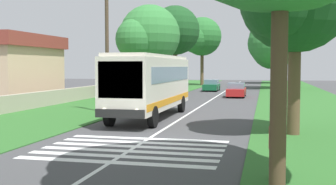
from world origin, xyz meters
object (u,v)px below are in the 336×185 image
object	(u,v)px
roadside_tree_right_2	(274,42)
roadside_tree_right_3	(293,1)
trailing_car_0	(236,90)
roadside_tree_left_2	(201,38)
roadside_tree_left_1	(175,32)
utility_pole	(107,44)
coach_bus	(151,82)
trailing_car_1	(211,86)
roadside_tree_left_0	(148,37)
roadside_tree_right_0	(271,49)
pedestrian	(275,148)

from	to	relation	value
roadside_tree_right_2	roadside_tree_right_3	distance (m)	39.87
trailing_car_0	roadside_tree_right_3	bearing A→B (deg)	-170.35
roadside_tree_left_2	roadside_tree_right_2	bearing A→B (deg)	-125.04
roadside_tree_left_1	roadside_tree_left_2	distance (m)	19.69
trailing_car_0	utility_pole	distance (m)	18.52
roadside_tree_right_2	utility_pole	bearing A→B (deg)	161.40
trailing_car_0	roadside_tree_right_2	world-z (taller)	roadside_tree_right_2
roadside_tree_right_2	coach_bus	bearing A→B (deg)	167.56
trailing_car_1	roadside_tree_left_1	distance (m)	8.71
roadside_tree_right_2	trailing_car_1	bearing A→B (deg)	132.88
roadside_tree_left_0	roadside_tree_right_0	xyz separation A→B (m)	(38.93, -12.09, 0.23)
roadside_tree_right_0	roadside_tree_right_2	size ratio (longest dim) A/B	0.98
roadside_tree_left_1	roadside_tree_left_2	world-z (taller)	roadside_tree_left_2
coach_bus	pedestrian	bearing A→B (deg)	-151.59
coach_bus	roadside_tree_left_0	size ratio (longest dim) A/B	1.25
roadside_tree_left_0	roadside_tree_left_2	xyz separation A→B (m)	(28.06, -0.90, 1.78)
coach_bus	roadside_tree_left_0	world-z (taller)	roadside_tree_left_0
trailing_car_0	utility_pole	xyz separation A→B (m)	(-16.57, 7.31, 3.85)
roadside_tree_left_2	roadside_tree_left_1	bearing A→B (deg)	179.69
roadside_tree_left_1	roadside_tree_right_2	xyz separation A→B (m)	(11.75, -11.41, -0.59)
roadside_tree_left_1	pedestrian	size ratio (longest dim) A/B	5.92
roadside_tree_right_0	roadside_tree_right_2	distance (m)	18.79
roadside_tree_right_3	utility_pole	world-z (taller)	utility_pole
roadside_tree_left_2	roadside_tree_right_2	world-z (taller)	roadside_tree_left_2
roadside_tree_left_0	roadside_tree_right_0	bearing A→B (deg)	-17.25
coach_bus	roadside_tree_right_3	xyz separation A→B (m)	(-4.61, -7.74, 3.83)
trailing_car_1	utility_pole	distance (m)	26.86
roadside_tree_right_2	roadside_tree_right_3	size ratio (longest dim) A/B	1.20
roadside_tree_left_0	pedestrian	xyz separation A→B (m)	(-27.85, -11.31, -4.99)
roadside_tree_left_1	pedestrian	xyz separation A→B (m)	(-36.23, -10.52, -6.12)
coach_bus	roadside_tree_left_2	distance (m)	43.68
roadside_tree_left_0	roadside_tree_right_2	world-z (taller)	roadside_tree_right_2
trailing_car_0	utility_pole	size ratio (longest dim) A/B	0.50
coach_bus	pedestrian	xyz separation A→B (m)	(-12.72, -6.88, -1.24)
trailing_car_0	roadside_tree_left_2	distance (m)	26.82
coach_bus	roadside_tree_left_2	bearing A→B (deg)	4.67
coach_bus	roadside_tree_right_3	distance (m)	9.79
roadside_tree_left_1	roadside_tree_right_3	size ratio (longest dim) A/B	1.17
roadside_tree_right_0	roadside_tree_right_3	size ratio (longest dim) A/B	1.18
roadside_tree_left_0	roadside_tree_left_1	world-z (taller)	roadside_tree_left_1
coach_bus	utility_pole	xyz separation A→B (m)	(1.80, 3.48, 2.37)
roadside_tree_left_1	pedestrian	world-z (taller)	roadside_tree_left_1
roadside_tree_left_0	pedestrian	world-z (taller)	roadside_tree_left_0
pedestrian	roadside_tree_left_0	bearing A→B (deg)	22.11
utility_pole	trailing_car_0	bearing A→B (deg)	-23.80
trailing_car_1	pedestrian	bearing A→B (deg)	-170.59
trailing_car_1	roadside_tree_right_3	size ratio (longest dim) A/B	0.50
trailing_car_0	roadside_tree_left_0	size ratio (longest dim) A/B	0.48
coach_bus	roadside_tree_left_0	xyz separation A→B (m)	(15.13, 4.43, 3.75)
roadside_tree_right_3	trailing_car_0	bearing A→B (deg)	9.65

